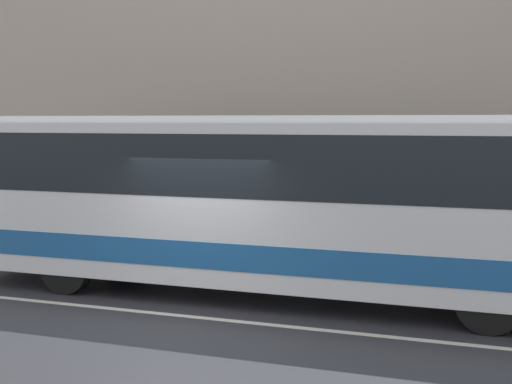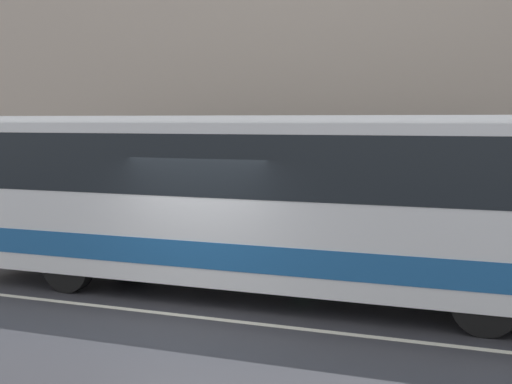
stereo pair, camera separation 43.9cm
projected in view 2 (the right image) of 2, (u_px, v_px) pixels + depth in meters
The scene contains 6 objects.
ground_plane at pixel (183, 316), 11.43m from camera, with size 60.00×60.00×0.00m, color #333338.
sidewalk at pixel (294, 252), 16.57m from camera, with size 60.00×3.15×0.15m.
building_facade at pixel (317, 60), 17.70m from camera, with size 60.00×0.35×9.57m.
lane_stripe at pixel (183, 315), 11.43m from camera, with size 54.00×0.14×0.01m.
transit_bus at pixel (255, 195), 12.67m from camera, with size 11.28×2.52×3.20m.
pedestrian_waiting at pixel (302, 213), 17.38m from camera, with size 0.36×0.36×1.54m.
Camera 2 is at (5.21, -9.95, 3.13)m, focal length 50.00 mm.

